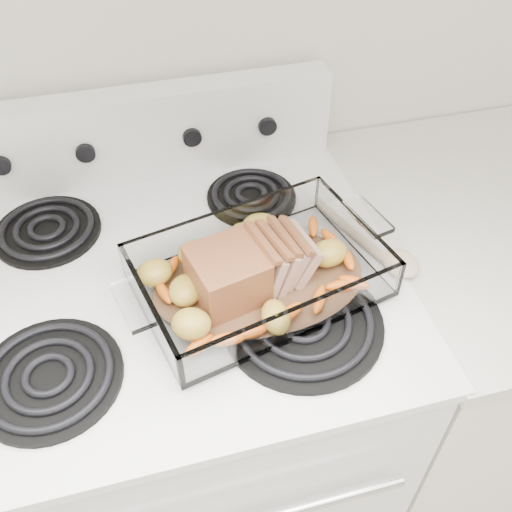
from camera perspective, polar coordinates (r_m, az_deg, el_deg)
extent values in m
cube|color=white|center=(1.36, -6.70, -15.73)|extent=(0.76, 0.65, 0.92)
cube|color=white|center=(0.98, -8.96, -2.35)|extent=(0.78, 0.67, 0.02)
cube|color=white|center=(1.14, -11.76, 11.76)|extent=(0.76, 0.06, 0.18)
cylinder|color=black|center=(0.88, -19.94, -11.43)|extent=(0.21, 0.21, 0.01)
cylinder|color=black|center=(0.89, 4.71, -6.79)|extent=(0.25, 0.25, 0.01)
cylinder|color=black|center=(1.10, -20.10, 2.35)|extent=(0.19, 0.19, 0.01)
cylinder|color=black|center=(1.10, -0.51, 5.94)|extent=(0.17, 0.17, 0.01)
cylinder|color=black|center=(1.14, -24.17, 8.37)|extent=(0.04, 0.02, 0.04)
cylinder|color=black|center=(1.12, -16.70, 9.94)|extent=(0.04, 0.02, 0.04)
cylinder|color=black|center=(1.12, -6.45, 11.81)|extent=(0.04, 0.02, 0.04)
cylinder|color=black|center=(1.15, 1.10, 12.94)|extent=(0.04, 0.02, 0.04)
cube|color=white|center=(1.53, 19.02, -9.55)|extent=(0.55, 0.65, 0.90)
cube|color=silver|center=(1.20, 24.17, 3.55)|extent=(0.58, 0.68, 0.03)
cube|color=white|center=(0.93, 0.32, -2.76)|extent=(0.38, 0.25, 0.01)
cube|color=white|center=(0.83, 2.51, -7.04)|extent=(0.38, 0.01, 0.06)
cube|color=white|center=(0.99, -1.49, 3.66)|extent=(0.38, 0.01, 0.06)
cube|color=white|center=(0.89, -11.25, -3.41)|extent=(0.01, 0.25, 0.06)
cube|color=white|center=(0.95, 11.07, 0.87)|extent=(0.01, 0.25, 0.06)
cylinder|color=#4E331F|center=(0.93, 0.32, -2.51)|extent=(0.22, 0.22, 0.00)
cube|color=brown|center=(0.89, -3.14, -1.41)|extent=(0.11, 0.11, 0.09)
cube|color=#B17960|center=(0.90, 0.64, -0.80)|extent=(0.04, 0.10, 0.08)
cube|color=#B17960|center=(0.90, 1.88, -0.63)|extent=(0.04, 0.10, 0.08)
cube|color=#B17960|center=(0.91, 3.10, -0.46)|extent=(0.05, 0.10, 0.07)
cube|color=#B17960|center=(0.91, 4.30, -0.29)|extent=(0.05, 0.10, 0.07)
ellipsoid|color=orange|center=(0.86, -7.11, -7.30)|extent=(0.05, 0.02, 0.02)
ellipsoid|color=orange|center=(0.90, 8.00, -4.19)|extent=(0.05, 0.02, 0.02)
ellipsoid|color=orange|center=(0.97, 8.23, 0.20)|extent=(0.05, 0.02, 0.02)
ellipsoid|color=orange|center=(0.93, -8.84, -2.20)|extent=(0.05, 0.02, 0.02)
ellipsoid|color=#AC8B37|center=(0.95, -9.23, -0.25)|extent=(0.06, 0.05, 0.04)
ellipsoid|color=#AC8B37|center=(0.97, 0.16, 1.89)|extent=(0.06, 0.05, 0.04)
ellipsoid|color=#AC8B37|center=(0.93, 7.49, -1.19)|extent=(0.06, 0.05, 0.04)
cylinder|color=#CBAE8E|center=(1.04, 9.43, 2.81)|extent=(0.08, 0.19, 0.02)
ellipsoid|color=#CBAE8E|center=(1.00, 14.37, -0.68)|extent=(0.05, 0.07, 0.02)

